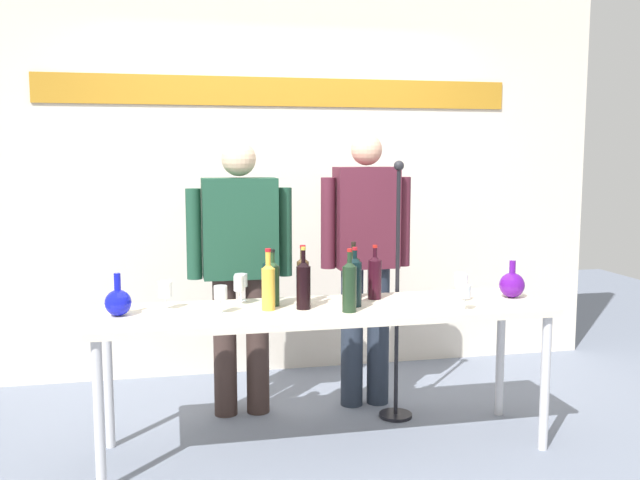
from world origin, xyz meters
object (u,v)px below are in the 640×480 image
(decanter_blue_left, at_px, (118,302))
(wine_glass_left_2, at_px, (239,284))
(wine_glass_left_0, at_px, (221,293))
(presenter_right, at_px, (366,254))
(wine_bottle_8, at_px, (349,285))
(wine_bottle_2, at_px, (355,280))
(wine_glass_right_2, at_px, (462,282))
(wine_glass_left_3, at_px, (241,281))
(wine_glass_right_1, at_px, (465,292))
(wine_glass_right_0, at_px, (460,279))
(display_table, at_px, (326,319))
(presenter_left, at_px, (240,260))
(wine_bottle_5, at_px, (269,278))
(wine_bottle_4, at_px, (303,284))
(wine_bottle_7, at_px, (353,275))
(wine_bottle_0, at_px, (303,279))
(wine_bottle_1, at_px, (375,276))
(wine_bottle_3, at_px, (268,285))
(wine_bottle_6, at_px, (273,282))
(decanter_blue_right, at_px, (512,285))
(wine_glass_left_1, at_px, (165,290))
(microphone_stand, at_px, (397,333))

(decanter_blue_left, bearing_deg, wine_glass_left_2, 11.37)
(decanter_blue_left, height_order, wine_glass_left_0, decanter_blue_left)
(presenter_right, xyz_separation_m, wine_bottle_8, (-0.30, -0.74, -0.05))
(presenter_right, distance_m, wine_bottle_2, 0.67)
(wine_glass_right_2, bearing_deg, wine_glass_left_0, -179.63)
(wine_glass_left_3, relative_size, wine_glass_right_1, 1.15)
(wine_glass_right_0, bearing_deg, presenter_right, 133.36)
(display_table, xyz_separation_m, presenter_left, (-0.39, 0.61, 0.24))
(wine_glass_right_0, bearing_deg, wine_glass_left_2, -179.72)
(wine_bottle_5, relative_size, wine_glass_right_2, 1.87)
(wine_bottle_4, distance_m, wine_bottle_5, 0.29)
(wine_glass_right_1, bearing_deg, presenter_right, 109.56)
(display_table, xyz_separation_m, wine_bottle_7, (0.20, 0.20, 0.20))
(wine_bottle_4, bearing_deg, presenter_left, 113.22)
(wine_bottle_0, bearing_deg, display_table, -45.64)
(decanter_blue_left, xyz_separation_m, wine_bottle_0, (0.96, 0.08, 0.07))
(wine_bottle_1, bearing_deg, wine_glass_left_2, -179.73)
(wine_bottle_3, bearing_deg, display_table, 0.00)
(wine_bottle_5, bearing_deg, wine_bottle_6, -90.15)
(wine_bottle_5, distance_m, wine_glass_right_2, 1.06)
(decanter_blue_right, relative_size, wine_glass_left_3, 1.39)
(presenter_left, bearing_deg, wine_bottle_2, -48.70)
(wine_bottle_6, xyz_separation_m, wine_glass_left_0, (-0.28, -0.13, -0.02))
(display_table, distance_m, wine_bottle_4, 0.23)
(wine_bottle_7, height_order, wine_glass_right_0, wine_bottle_7)
(wine_bottle_6, bearing_deg, wine_bottle_0, 2.43)
(wine_bottle_3, bearing_deg, wine_bottle_0, 27.81)
(decanter_blue_left, relative_size, wine_glass_left_3, 1.43)
(display_table, distance_m, wine_bottle_6, 0.35)
(wine_bottle_5, relative_size, wine_glass_left_2, 1.78)
(presenter_right, xyz_separation_m, wine_bottle_0, (-0.49, -0.51, -0.05))
(presenter_right, distance_m, wine_bottle_8, 0.80)
(display_table, distance_m, wine_bottle_3, 0.36)
(wine_bottle_0, relative_size, wine_bottle_2, 1.01)
(wine_glass_left_1, relative_size, wine_glass_right_0, 1.16)
(decanter_blue_right, bearing_deg, wine_glass_right_2, -171.59)
(wine_glass_left_2, xyz_separation_m, wine_glass_left_3, (0.02, 0.10, -0.00))
(wine_glass_left_0, bearing_deg, wine_glass_left_1, 150.93)
(wine_bottle_6, height_order, wine_glass_left_2, wine_bottle_6)
(wine_bottle_8, xyz_separation_m, wine_glass_left_0, (-0.65, 0.10, -0.03))
(wine_bottle_7, xyz_separation_m, wine_glass_left_0, (-0.75, -0.22, -0.03))
(presenter_right, height_order, wine_glass_left_3, presenter_right)
(wine_bottle_6, xyz_separation_m, wine_glass_right_0, (1.09, 0.06, -0.04))
(wine_bottle_6, height_order, wine_bottle_7, wine_bottle_7)
(wine_bottle_3, height_order, wine_glass_right_1, wine_bottle_3)
(wine_glass_right_0, relative_size, microphone_stand, 0.08)
(wine_glass_left_2, height_order, microphone_stand, microphone_stand)
(wine_glass_right_0, height_order, microphone_stand, microphone_stand)
(decanter_blue_right, relative_size, wine_bottle_3, 0.66)
(wine_glass_left_3, distance_m, wine_glass_right_1, 1.21)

